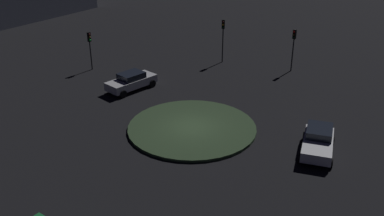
% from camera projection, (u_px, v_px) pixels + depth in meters
% --- Properties ---
extents(ground_plane, '(116.03, 116.03, 0.00)m').
position_uv_depth(ground_plane, '(192.00, 129.00, 31.80)').
color(ground_plane, black).
extents(roundabout_island, '(9.31, 9.31, 0.22)m').
position_uv_depth(roundabout_island, '(192.00, 128.00, 31.76)').
color(roundabout_island, '#2D4228').
rests_on(roundabout_island, ground_plane).
extents(car_white, '(4.49, 2.95, 1.49)m').
position_uv_depth(car_white, '(318.00, 141.00, 28.60)').
color(car_white, white).
rests_on(car_white, ground_plane).
extents(car_silver, '(4.78, 2.69, 1.55)m').
position_uv_depth(car_silver, '(131.00, 81.00, 38.21)').
color(car_silver, silver).
rests_on(car_silver, ground_plane).
extents(traffic_light_west, '(0.39, 0.36, 4.41)m').
position_uv_depth(traffic_light_west, '(223.00, 32.00, 43.89)').
color(traffic_light_west, '#2D2D2D').
rests_on(traffic_light_west, ground_plane).
extents(traffic_light_south, '(0.35, 0.39, 3.74)m').
position_uv_depth(traffic_light_south, '(90.00, 43.00, 42.05)').
color(traffic_light_south, '#2D2D2D').
rests_on(traffic_light_south, ground_plane).
extents(traffic_light_west_near, '(0.37, 0.32, 4.12)m').
position_uv_depth(traffic_light_west_near, '(294.00, 42.00, 41.58)').
color(traffic_light_west_near, '#2D2D2D').
rests_on(traffic_light_west_near, ground_plane).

